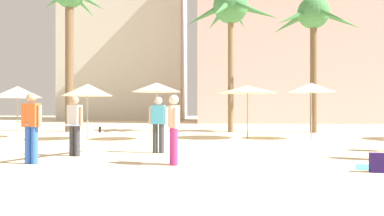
# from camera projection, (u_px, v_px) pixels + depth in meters

# --- Properties ---
(ground) EXTENTS (120.00, 120.00, 0.00)m
(ground) POSITION_uv_depth(u_px,v_px,m) (238.00, 203.00, 5.58)
(ground) COLOR beige
(hotel_pink) EXTENTS (20.67, 10.70, 18.79)m
(hotel_pink) POSITION_uv_depth(u_px,v_px,m) (304.00, 27.00, 37.99)
(hotel_pink) COLOR beige
(hotel_pink) RESTS_ON ground
(palm_tree_far_left) EXTENTS (4.32, 4.30, 8.92)m
(palm_tree_far_left) POSITION_uv_depth(u_px,v_px,m) (69.00, 10.00, 22.39)
(palm_tree_far_left) COLOR brown
(palm_tree_far_left) RESTS_ON ground
(palm_tree_left) EXTENTS (5.05, 5.19, 7.61)m
(palm_tree_left) POSITION_uv_depth(u_px,v_px,m) (313.00, 21.00, 21.46)
(palm_tree_left) COLOR brown
(palm_tree_left) RESTS_ON ground
(palm_tree_center) EXTENTS (5.51, 5.31, 8.21)m
(palm_tree_center) POSITION_uv_depth(u_px,v_px,m) (231.00, 12.00, 21.90)
(palm_tree_center) COLOR brown
(palm_tree_center) RESTS_ON ground
(cafe_umbrella_0) EXTENTS (2.09, 2.09, 2.50)m
(cafe_umbrella_0) POSITION_uv_depth(u_px,v_px,m) (311.00, 88.00, 17.07)
(cafe_umbrella_0) COLOR gray
(cafe_umbrella_0) RESTS_ON ground
(cafe_umbrella_2) EXTENTS (2.21, 2.21, 2.44)m
(cafe_umbrella_2) POSITION_uv_depth(u_px,v_px,m) (87.00, 90.00, 16.79)
(cafe_umbrella_2) COLOR gray
(cafe_umbrella_2) RESTS_ON ground
(cafe_umbrella_3) EXTENTS (2.74, 2.74, 2.41)m
(cafe_umbrella_3) POSITION_uv_depth(u_px,v_px,m) (247.00, 89.00, 17.41)
(cafe_umbrella_3) COLOR gray
(cafe_umbrella_3) RESTS_ON ground
(cafe_umbrella_4) EXTENTS (2.15, 2.15, 2.49)m
(cafe_umbrella_4) POSITION_uv_depth(u_px,v_px,m) (157.00, 87.00, 16.67)
(cafe_umbrella_4) COLOR gray
(cafe_umbrella_4) RESTS_ON ground
(cafe_umbrella_5) EXTENTS (2.17, 2.17, 2.39)m
(cafe_umbrella_5) POSITION_uv_depth(u_px,v_px,m) (17.00, 92.00, 17.78)
(cafe_umbrella_5) COLOR gray
(cafe_umbrella_5) RESTS_ON ground
(backpack) EXTENTS (0.32, 0.27, 0.42)m
(backpack) POSITION_uv_depth(u_px,v_px,m) (377.00, 163.00, 8.27)
(backpack) COLOR #281755
(backpack) RESTS_ON ground
(person_near_left) EXTENTS (1.54, 3.09, 1.73)m
(person_near_left) POSITION_uv_depth(u_px,v_px,m) (73.00, 124.00, 10.95)
(person_near_left) COLOR #3D3D42
(person_near_left) RESTS_ON ground
(person_near_right) EXTENTS (0.61, 0.27, 1.73)m
(person_near_right) POSITION_uv_depth(u_px,v_px,m) (158.00, 122.00, 11.80)
(person_near_right) COLOR #3D3D42
(person_near_right) RESTS_ON ground
(person_far_right) EXTENTS (0.33, 0.60, 1.71)m
(person_far_right) POSITION_uv_depth(u_px,v_px,m) (174.00, 126.00, 9.36)
(person_far_right) COLOR #B7337F
(person_far_right) RESTS_ON ground
(person_mid_right) EXTENTS (0.60, 0.32, 1.76)m
(person_mid_right) POSITION_uv_depth(u_px,v_px,m) (31.00, 125.00, 9.52)
(person_mid_right) COLOR blue
(person_mid_right) RESTS_ON ground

